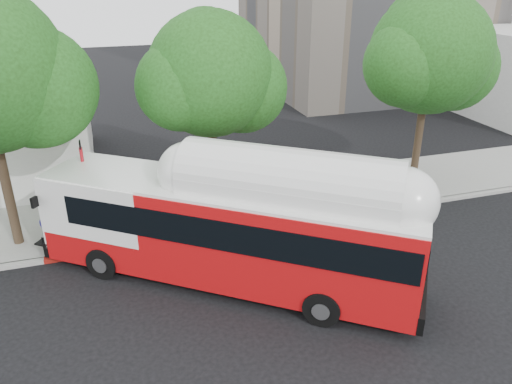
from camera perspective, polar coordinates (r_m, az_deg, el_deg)
ground at (r=17.62m, az=3.16°, el=-10.23°), size 120.00×120.00×0.00m
sidewalk at (r=22.95m, az=-2.55°, el=-1.27°), size 60.00×5.00×0.15m
curb_strip at (r=20.72m, az=-0.64°, el=-4.24°), size 60.00×0.30×0.15m
red_curb_segment at (r=20.16m, az=-8.85°, el=-5.42°), size 10.00×0.32×0.16m
street_tree_mid at (r=20.54m, az=-4.16°, el=12.81°), size 5.75×5.00×8.62m
street_tree_right at (r=24.63m, az=19.99°, el=14.23°), size 6.21×5.40×9.18m
transit_bus at (r=16.74m, az=-3.14°, el=-4.60°), size 12.42×10.10×4.06m
signal_pole at (r=19.68m, az=-18.70°, el=-0.29°), size 0.12×0.41×4.31m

